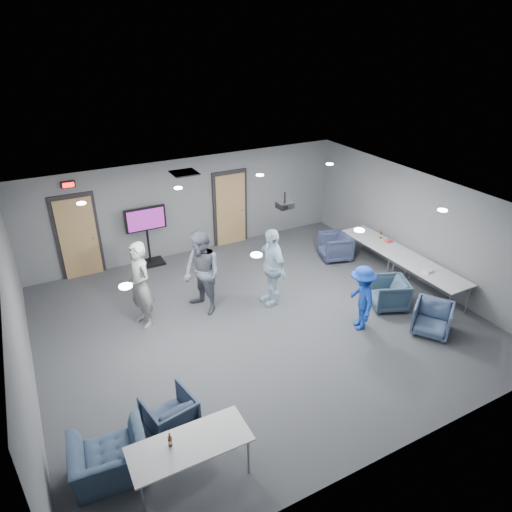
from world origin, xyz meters
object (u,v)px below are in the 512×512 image
tv_stand (147,233)px  bottle_right (381,235)px  person_b (202,273)px  chair_right_b (389,293)px  person_c (271,267)px  person_d (361,298)px  chair_right_c (432,318)px  chair_front_b (110,459)px  table_front_left (190,446)px  person_a (140,285)px  projector (285,205)px  chair_front_a (170,414)px  chair_right_a (335,246)px  table_right_b (431,273)px  table_right_a (376,242)px  bottle_front (170,441)px

tv_stand → bottle_right: bearing=-27.1°
person_b → chair_right_b: size_ratio=2.47×
person_c → chair_right_b: person_c is taller
person_d → chair_right_c: person_d is taller
chair_front_b → table_front_left: size_ratio=0.62×
person_a → person_c: (2.86, -0.53, -0.03)m
person_c → tv_stand: person_c is taller
person_b → chair_right_c: size_ratio=2.56×
person_b → projector: 2.33m
person_a → chair_front_a: 3.19m
chair_front_b → projector: 5.78m
person_c → chair_right_c: size_ratio=2.46×
chair_right_c → chair_front_b: size_ratio=0.73×
chair_right_a → table_front_left: 7.58m
chair_front_b → bottle_right: size_ratio=4.53×
person_a → chair_right_c: person_a is taller
person_c → chair_front_b: bearing=-55.4°
person_a → person_b: size_ratio=0.99×
person_a → chair_front_a: size_ratio=2.58×
person_d → table_front_left: size_ratio=0.87×
table_right_b → projector: (-3.11, 1.50, 1.72)m
chair_right_c → chair_right_b: bearing=151.4°
table_right_a → projector: bearing=97.4°
chair_right_b → tv_stand: tv_stand is taller
person_b → table_front_left: 4.36m
person_b → table_front_left: person_b is taller
chair_front_b → chair_right_c: bearing=-171.5°
person_d → chair_front_b: size_ratio=1.40×
person_c → table_right_a: (3.36, 0.31, -0.24)m
bottle_front → tv_stand: 6.85m
person_a → tv_stand: person_a is taller
table_right_a → bottle_front: bearing=118.7°
person_c → person_d: (1.16, -1.76, -0.20)m
projector → person_a: bearing=166.1°
bottle_front → bottle_right: 8.08m
chair_right_b → tv_stand: bearing=-114.4°
chair_right_c → chair_front_a: size_ratio=1.02×
table_right_a → tv_stand: (-5.32, 2.87, 0.24)m
person_b → bottle_right: person_b is taller
person_b → chair_right_a: size_ratio=2.41×
chair_front_a → projector: size_ratio=2.11×
chair_right_c → tv_stand: 7.27m
person_c → chair_right_a: (2.65, 1.10, -0.56)m
person_a → projector: size_ratio=5.45×
chair_right_a → chair_right_c: 3.73m
chair_right_c → person_b: bearing=-162.4°
chair_front_a → person_b: bearing=-131.4°
person_d → tv_stand: (-3.13, 4.94, 0.19)m
bottle_front → table_right_a: bearing=28.7°
person_b → table_front_left: bearing=-39.7°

